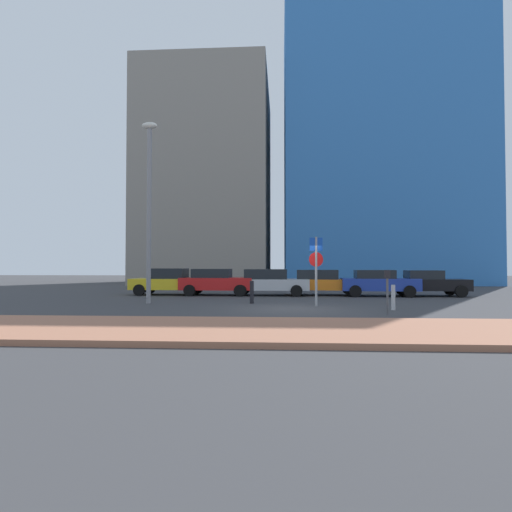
% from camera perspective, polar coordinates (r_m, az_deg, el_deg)
% --- Properties ---
extents(ground_plane, '(120.00, 120.00, 0.00)m').
position_cam_1_polar(ground_plane, '(16.16, 4.97, -7.26)').
color(ground_plane, '#38383A').
extents(sidewalk_brick, '(40.00, 4.12, 0.14)m').
position_cam_1_polar(sidewalk_brick, '(10.40, 5.77, -10.11)').
color(sidewalk_brick, '#9E664C').
rests_on(sidewalk_brick, ground).
extents(parked_car_yellow, '(4.28, 2.10, 1.53)m').
position_cam_1_polar(parked_car_yellow, '(24.57, -11.82, -3.43)').
color(parked_car_yellow, gold).
rests_on(parked_car_yellow, ground).
extents(parked_car_red, '(4.09, 2.07, 1.50)m').
position_cam_1_polar(parked_car_red, '(23.84, -5.52, -3.48)').
color(parked_car_red, red).
rests_on(parked_car_red, ground).
extents(parked_car_silver, '(4.51, 2.14, 1.48)m').
position_cam_1_polar(parked_car_silver, '(23.53, 1.72, -3.54)').
color(parked_car_silver, '#B7BABF').
rests_on(parked_car_silver, ground).
extents(parked_car_orange, '(4.46, 2.26, 1.45)m').
position_cam_1_polar(parked_car_orange, '(24.01, 8.93, -3.52)').
color(parked_car_orange, orange).
rests_on(parked_car_orange, ground).
extents(parked_car_blue, '(4.20, 2.12, 1.44)m').
position_cam_1_polar(parked_car_blue, '(23.91, 16.41, -3.49)').
color(parked_car_blue, '#1E389E').
rests_on(parked_car_blue, ground).
extents(parked_car_black, '(3.99, 2.08, 1.43)m').
position_cam_1_polar(parked_car_black, '(24.89, 22.59, -3.40)').
color(parked_car_black, black).
rests_on(parked_car_black, ground).
extents(parking_sign_post, '(0.59, 0.17, 2.86)m').
position_cam_1_polar(parking_sign_post, '(17.27, 8.24, -0.90)').
color(parking_sign_post, gray).
rests_on(parking_sign_post, ground).
extents(parking_meter, '(0.18, 0.14, 1.52)m').
position_cam_1_polar(parking_meter, '(14.77, 17.56, -3.95)').
color(parking_meter, '#4C4C51').
rests_on(parking_meter, ground).
extents(street_lamp, '(0.70, 0.36, 8.12)m').
position_cam_1_polar(street_lamp, '(19.35, -14.45, 7.70)').
color(street_lamp, gray).
rests_on(street_lamp, ground).
extents(traffic_bollard_near, '(0.15, 0.15, 0.95)m').
position_cam_1_polar(traffic_bollard_near, '(16.48, 18.31, -5.42)').
color(traffic_bollard_near, '#B7B7BC').
rests_on(traffic_bollard_near, ground).
extents(traffic_bollard_mid, '(0.18, 0.18, 1.00)m').
position_cam_1_polar(traffic_bollard_mid, '(18.42, -0.58, -4.99)').
color(traffic_bollard_mid, black).
rests_on(traffic_bollard_mid, ground).
extents(building_colorful_midrise, '(18.21, 16.61, 28.96)m').
position_cam_1_polar(building_colorful_midrise, '(46.53, 15.62, 14.62)').
color(building_colorful_midrise, '#3372BF').
rests_on(building_colorful_midrise, ground).
extents(building_under_construction, '(11.90, 15.77, 20.20)m').
position_cam_1_polar(building_under_construction, '(43.80, -6.19, 9.70)').
color(building_under_construction, gray).
rests_on(building_under_construction, ground).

